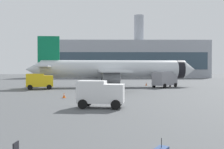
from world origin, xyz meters
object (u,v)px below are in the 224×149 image
(service_truck, at_px, (39,81))
(safety_cone_mid, at_px, (146,84))
(fuel_truck, at_px, (165,79))
(cargo_van, at_px, (100,93))
(safety_cone_near, at_px, (49,85))
(safety_cone_far, at_px, (64,95))
(airplane_at_gate, at_px, (113,70))

(service_truck, height_order, safety_cone_mid, service_truck)
(fuel_truck, relative_size, cargo_van, 1.30)
(safety_cone_near, bearing_deg, service_truck, -98.08)
(service_truck, height_order, fuel_truck, fuel_truck)
(service_truck, bearing_deg, fuel_truck, 10.31)
(cargo_van, relative_size, safety_cone_mid, 6.35)
(safety_cone_near, distance_m, safety_cone_mid, 21.73)
(service_truck, distance_m, safety_cone_far, 16.52)
(safety_cone_near, height_order, safety_cone_mid, safety_cone_near)
(service_truck, relative_size, fuel_truck, 0.86)
(fuel_truck, xyz_separation_m, safety_cone_mid, (-2.82, 6.65, -1.41))
(cargo_van, bearing_deg, airplane_at_gate, 86.74)
(safety_cone_near, bearing_deg, safety_cone_mid, 17.04)
(service_truck, bearing_deg, airplane_at_gate, 23.96)
(service_truck, xyz_separation_m, fuel_truck, (24.26, 4.42, 0.16))
(airplane_at_gate, height_order, fuel_truck, airplane_at_gate)
(safety_cone_mid, height_order, safety_cone_far, safety_cone_mid)
(cargo_van, relative_size, safety_cone_near, 5.60)
(safety_cone_near, distance_m, safety_cone_far, 20.59)
(safety_cone_near, bearing_deg, cargo_van, -68.09)
(service_truck, xyz_separation_m, safety_cone_mid, (21.44, 11.07, -1.25))
(cargo_van, bearing_deg, fuel_truck, 66.50)
(fuel_truck, distance_m, cargo_van, 30.59)
(fuel_truck, xyz_separation_m, safety_cone_near, (-23.59, 0.29, -1.36))
(airplane_at_gate, bearing_deg, safety_cone_mid, 32.83)
(service_truck, relative_size, safety_cone_mid, 7.07)
(cargo_van, xyz_separation_m, safety_cone_mid, (9.37, 34.70, -1.09))
(safety_cone_near, relative_size, safety_cone_far, 1.23)
(safety_cone_far, bearing_deg, fuel_truck, 48.33)
(airplane_at_gate, relative_size, safety_cone_mid, 48.92)
(cargo_van, bearing_deg, safety_cone_mid, 74.88)
(service_truck, bearing_deg, safety_cone_mid, 27.30)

